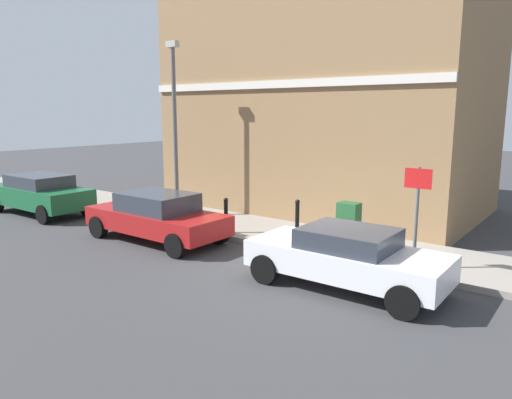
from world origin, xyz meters
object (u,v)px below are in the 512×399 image
object	(u,v)px
car_white	(347,257)
lamppost	(175,122)
car_red	(157,216)
car_green	(40,193)
street_sign	(417,203)
bollard_far_kerb	(226,214)
utility_cabinet	(348,226)
bollard_near_cabinet	(297,216)

from	to	relation	value
car_white	lamppost	size ratio (longest dim) A/B	0.72
car_white	lamppost	distance (m)	8.38
car_red	lamppost	bearing A→B (deg)	-55.14
car_green	street_sign	size ratio (longest dim) A/B	1.85
car_green	bollard_far_kerb	bearing A→B (deg)	-169.43
bollard_far_kerb	street_sign	xyz separation A→B (m)	(0.09, -5.47, 0.96)
car_red	car_white	bearing A→B (deg)	178.95
bollard_far_kerb	street_sign	distance (m)	5.55
utility_cabinet	street_sign	bearing A→B (deg)	-112.28
bollard_far_kerb	lamppost	world-z (taller)	lamppost
car_red	street_sign	size ratio (longest dim) A/B	1.90
lamppost	bollard_far_kerb	bearing A→B (deg)	-106.74
car_green	lamppost	world-z (taller)	lamppost
utility_cabinet	lamppost	bearing A→B (deg)	90.29
car_green	lamppost	bearing A→B (deg)	-153.08
lamppost	car_white	bearing A→B (deg)	-108.01
car_white	car_green	bearing A→B (deg)	-0.67
car_red	street_sign	world-z (taller)	street_sign
street_sign	lamppost	size ratio (longest dim) A/B	0.40
car_red	bollard_far_kerb	size ratio (longest dim) A/B	4.20
utility_cabinet	lamppost	distance (m)	6.90
utility_cabinet	lamppost	world-z (taller)	lamppost
car_red	bollard_near_cabinet	world-z (taller)	car_red
car_red	bollard_far_kerb	xyz separation A→B (m)	(1.43, -1.35, -0.02)
street_sign	car_red	bearing A→B (deg)	102.50
utility_cabinet	bollard_near_cabinet	bearing A→B (deg)	86.52
car_red	car_green	xyz separation A→B (m)	(-0.05, 6.12, 0.04)
bollard_near_cabinet	street_sign	bearing A→B (deg)	-104.23
utility_cabinet	lamppost	xyz separation A→B (m)	(-0.03, 6.38, 2.62)
car_white	bollard_far_kerb	distance (m)	4.89
bollard_near_cabinet	car_white	bearing A→B (deg)	-132.49
bollard_far_kerb	street_sign	bearing A→B (deg)	-89.11
car_green	street_sign	xyz separation A→B (m)	(1.56, -12.94, 0.90)
car_red	street_sign	xyz separation A→B (m)	(1.51, -6.82, 0.94)
car_white	car_red	xyz separation A→B (m)	(0.15, 5.98, 0.04)
bollard_far_kerb	car_white	bearing A→B (deg)	-108.80
bollard_near_cabinet	lamppost	world-z (taller)	lamppost
bollard_near_cabinet	street_sign	xyz separation A→B (m)	(-0.93, -3.67, 0.96)
car_green	lamppost	size ratio (longest dim) A/B	0.74
car_white	car_green	world-z (taller)	car_green
car_white	lamppost	world-z (taller)	lamppost
car_white	bollard_far_kerb	bearing A→B (deg)	-19.00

